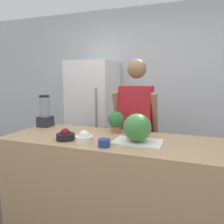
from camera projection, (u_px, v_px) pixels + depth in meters
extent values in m
cube|color=silver|center=(146.00, 89.00, 3.61)|extent=(8.00, 0.06, 2.60)
cube|color=tan|center=(111.00, 183.00, 2.15)|extent=(2.07, 0.75, 0.91)
cube|color=white|center=(94.00, 116.00, 3.55)|extent=(0.67, 0.73, 1.74)
cylinder|color=gray|center=(96.00, 109.00, 3.10)|extent=(0.02, 0.02, 0.61)
cube|color=#333338|center=(135.00, 167.00, 2.65)|extent=(0.28, 0.18, 0.81)
cube|color=#B21E28|center=(136.00, 111.00, 2.54)|extent=(0.37, 0.22, 0.58)
sphere|color=#936B4C|center=(137.00, 69.00, 2.46)|extent=(0.22, 0.22, 0.22)
cylinder|color=#936B4C|center=(117.00, 111.00, 2.57)|extent=(0.07, 0.23, 0.48)
cylinder|color=#936B4C|center=(154.00, 113.00, 2.43)|extent=(0.07, 0.23, 0.48)
cube|color=white|center=(138.00, 142.00, 1.95)|extent=(0.43, 0.27, 0.01)
sphere|color=#3D7F3D|center=(137.00, 128.00, 1.92)|extent=(0.25, 0.25, 0.25)
cylinder|color=black|center=(65.00, 137.00, 2.03)|extent=(0.17, 0.17, 0.06)
sphere|color=maroon|center=(65.00, 133.00, 2.03)|extent=(0.10, 0.10, 0.10)
cylinder|color=white|center=(84.00, 140.00, 1.93)|extent=(0.15, 0.15, 0.06)
sphere|color=white|center=(84.00, 136.00, 1.93)|extent=(0.10, 0.10, 0.10)
cylinder|color=navy|center=(104.00, 143.00, 1.83)|extent=(0.10, 0.10, 0.07)
cube|color=#28282D|center=(45.00, 121.00, 2.59)|extent=(0.15, 0.15, 0.12)
cylinder|color=gray|center=(45.00, 107.00, 2.56)|extent=(0.13, 0.13, 0.23)
cylinder|color=black|center=(44.00, 96.00, 2.54)|extent=(0.12, 0.12, 0.02)
cylinder|color=#996647|center=(116.00, 129.00, 2.31)|extent=(0.10, 0.10, 0.07)
sphere|color=#2D6B38|center=(116.00, 119.00, 2.29)|extent=(0.17, 0.17, 0.17)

